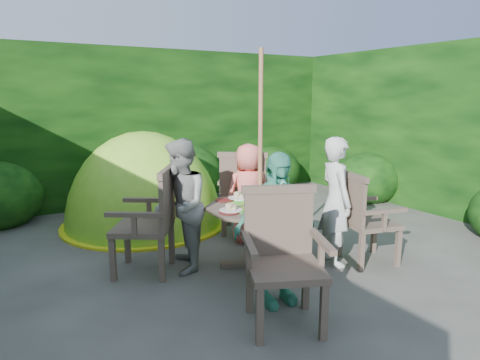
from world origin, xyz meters
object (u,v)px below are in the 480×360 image
child_back (249,193)px  child_left (181,206)px  parasol_pole (260,162)px  garden_chair_back (244,192)px  garden_chair_left (151,220)px  patio_table (260,215)px  child_front (276,229)px  dome_tent (146,224)px  garden_chair_right (363,217)px  garden_chair_front (283,255)px  child_right (336,201)px

child_back → child_left: bearing=30.0°
parasol_pole → garden_chair_back: size_ratio=2.12×
garden_chair_left → garden_chair_back: garden_chair_back is taller
patio_table → child_back: 0.80m
garden_chair_left → child_left: size_ratio=0.76×
child_front → dome_tent: bearing=98.7°
child_front → garden_chair_right: bearing=16.1°
garden_chair_front → dome_tent: bearing=115.1°
dome_tent → child_right: bearing=-69.5°
garden_chair_right → garden_chair_back: 1.57m
child_right → child_front: 1.13m
garden_chair_right → garden_chair_front: garden_chair_front is taller
parasol_pole → garden_chair_front: (-0.43, -1.00, -0.56)m
garden_chair_right → garden_chair_left: (-2.01, 0.87, 0.04)m
garden_chair_right → child_right: bearing=77.7°
patio_table → garden_chair_left: size_ratio=1.45×
garden_chair_left → child_back: bearing=135.8°
patio_table → child_back: bearing=66.8°
garden_chair_right → dome_tent: bearing=45.6°
garden_chair_back → dome_tent: bearing=-10.8°
garden_chair_front → dome_tent: 3.10m
child_right → garden_chair_back: bearing=30.0°
child_front → dome_tent: size_ratio=0.51×
parasol_pole → dome_tent: parasol_pole is taller
parasol_pole → child_front: parasol_pole is taller
child_left → child_front: (0.42, -1.05, -0.02)m
child_right → child_front: child_right is taller
patio_table → child_right: size_ratio=1.10×
garden_chair_back → parasol_pole: bearing=104.2°
garden_chair_left → child_right: child_right is taller
garden_chair_left → garden_chair_front: garden_chair_left is taller
patio_table → child_back: child_back is taller
parasol_pole → dome_tent: bearing=105.0°
garden_chair_back → child_front: child_front is taller
patio_table → child_front: 0.81m
child_right → dome_tent: (-1.28, 2.37, -0.67)m
patio_table → child_right: child_right is taller
child_front → patio_table: bearing=70.2°
garden_chair_back → child_front: bearing=103.7°
garden_chair_front → dome_tent: size_ratio=0.40×
garden_chair_back → patio_table: bearing=104.4°
garden_chair_left → child_left: 0.32m
garden_chair_front → child_left: (-0.30, 1.32, 0.13)m
garden_chair_right → child_left: 1.91m
dome_tent → parasol_pole: bearing=-82.9°
garden_chair_left → parasol_pole: bearing=99.8°
garden_chair_back → child_right: bearing=140.0°
garden_chair_left → dome_tent: 1.78m
child_back → dome_tent: bearing=-48.2°
child_right → child_left: child_right is taller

